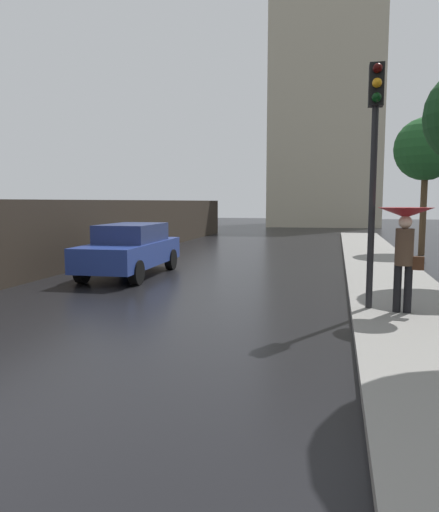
{
  "coord_description": "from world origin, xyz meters",
  "views": [
    {
      "loc": [
        3.69,
        -2.4,
        2.14
      ],
      "look_at": [
        1.37,
        7.27,
        1.03
      ],
      "focal_mm": 34.19,
      "sensor_mm": 36.0,
      "label": 1
    }
  ],
  "objects_px": {
    "pedestrian_with_umbrella_far": "(405,231)",
    "street_tree_near": "(426,150)",
    "car_blue_near_kerb": "(131,249)",
    "traffic_light": "(374,142)"
  },
  "relations": [
    {
      "from": "car_blue_near_kerb",
      "to": "traffic_light",
      "type": "distance_m",
      "value": 7.74
    },
    {
      "from": "pedestrian_with_umbrella_far",
      "to": "street_tree_near",
      "type": "bearing_deg",
      "value": 87.32
    },
    {
      "from": "traffic_light",
      "to": "street_tree_near",
      "type": "bearing_deg",
      "value": 76.53
    },
    {
      "from": "traffic_light",
      "to": "street_tree_near",
      "type": "xyz_separation_m",
      "value": [
        2.71,
        11.31,
        0.93
      ]
    },
    {
      "from": "car_blue_near_kerb",
      "to": "pedestrian_with_umbrella_far",
      "type": "height_order",
      "value": "pedestrian_with_umbrella_far"
    },
    {
      "from": "pedestrian_with_umbrella_far",
      "to": "car_blue_near_kerb",
      "type": "bearing_deg",
      "value": 159.1
    },
    {
      "from": "car_blue_near_kerb",
      "to": "pedestrian_with_umbrella_far",
      "type": "xyz_separation_m",
      "value": [
        6.97,
        -3.82,
        0.83
      ]
    },
    {
      "from": "pedestrian_with_umbrella_far",
      "to": "street_tree_near",
      "type": "xyz_separation_m",
      "value": [
        2.14,
        11.54,
        2.54
      ]
    },
    {
      "from": "pedestrian_with_umbrella_far",
      "to": "street_tree_near",
      "type": "distance_m",
      "value": 12.01
    },
    {
      "from": "car_blue_near_kerb",
      "to": "traffic_light",
      "type": "xyz_separation_m",
      "value": [
        6.41,
        -3.59,
        2.44
      ]
    }
  ]
}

